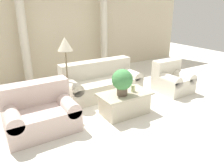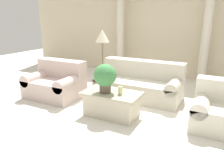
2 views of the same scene
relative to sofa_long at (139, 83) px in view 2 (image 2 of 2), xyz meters
The scene contains 11 objects.
ground_plane 0.86m from the sofa_long, 105.58° to the right, with size 16.00×16.00×0.00m, color silver.
wall_back 2.59m from the sofa_long, 95.42° to the left, with size 10.00×0.06×3.20m.
sofa_long is the anchor object (origin of this frame).
loveseat 1.99m from the sofa_long, 153.98° to the right, with size 1.26×0.93×0.85m.
coffee_table 1.23m from the sofa_long, 94.74° to the right, with size 1.10×0.64×0.47m.
potted_plant 1.37m from the sofa_long, 99.57° to the right, with size 0.43×0.43×0.55m.
pillar_candle 1.27m from the sofa_long, 85.85° to the right, with size 0.08×0.08×0.15m.
floor_lamp 1.35m from the sofa_long, behind, with size 0.33×0.33×1.56m.
column_left 2.55m from the sofa_long, 126.55° to the left, with size 0.33×0.33×2.66m.
column_right 2.45m from the sofa_long, 57.65° to the left, with size 0.33×0.33×2.66m.
armchair 1.91m from the sofa_long, 25.32° to the right, with size 0.81×0.86×0.82m.
Camera 2 is at (1.91, -3.93, 1.84)m, focal length 35.00 mm.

